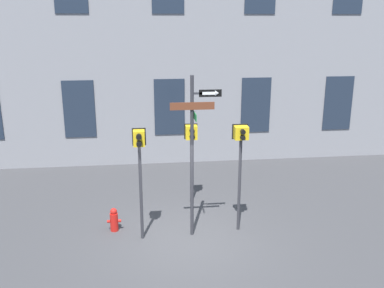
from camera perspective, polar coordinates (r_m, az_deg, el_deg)
The scene contains 6 objects.
ground_plane at distance 11.39m, azimuth -0.60°, elevation -12.79°, with size 60.00×60.00×0.00m, color #38383A.
street_sign_pole at distance 10.76m, azimuth 0.30°, elevation -0.12°, with size 1.28×0.72×4.24m.
pedestrian_signal_left at distance 10.70m, azimuth -7.00°, elevation -1.59°, with size 0.34×0.40×2.95m.
pedestrian_signal_right at distance 11.16m, azimuth 6.50°, elevation -0.67°, with size 0.42×0.40×2.94m.
pedestrian_signal_across at distance 12.95m, azimuth -0.09°, elevation 0.39°, with size 0.41×0.40×2.50m.
fire_hydrant at distance 11.94m, azimuth -10.35°, elevation -9.91°, with size 0.38×0.22×0.66m.
Camera 1 is at (-1.06, -9.91, 5.51)m, focal length 40.00 mm.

